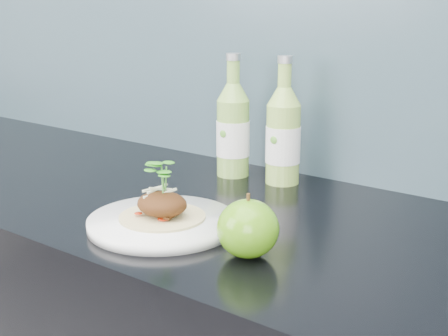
{
  "coord_description": "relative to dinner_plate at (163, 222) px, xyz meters",
  "views": [
    {
      "loc": [
        0.62,
        0.87,
        1.26
      ],
      "look_at": [
        0.04,
        1.62,
        1.0
      ],
      "focal_mm": 50.0,
      "sensor_mm": 36.0,
      "label": 1
    }
  ],
  "objects": [
    {
      "name": "subway_backsplash",
      "position": [
        0.04,
        0.42,
        0.34
      ],
      "size": [
        4.0,
        0.02,
        0.7
      ],
      "primitive_type": "cube",
      "color": "#658DA0",
      "rests_on": "kitchen_counter"
    },
    {
      "name": "pork_taco",
      "position": [
        0.0,
        0.0,
        0.04
      ],
      "size": [
        0.14,
        0.14,
        0.09
      ],
      "color": "tan",
      "rests_on": "dinner_plate"
    },
    {
      "name": "cider_bottle_right",
      "position": [
        0.02,
        0.33,
        0.09
      ],
      "size": [
        0.09,
        0.09,
        0.25
      ],
      "rotation": [
        0.0,
        0.0,
        0.38
      ],
      "color": "#97C351",
      "rests_on": "kitchen_counter"
    },
    {
      "name": "dinner_plate",
      "position": [
        0.0,
        0.0,
        0.0
      ],
      "size": [
        0.28,
        0.28,
        0.02
      ],
      "color": "white",
      "rests_on": "kitchen_counter"
    },
    {
      "name": "green_apple",
      "position": [
        0.18,
        -0.01,
        0.03
      ],
      "size": [
        0.1,
        0.1,
        0.09
      ],
      "rotation": [
        0.0,
        0.0,
        -0.11
      ],
      "color": "#4D820E",
      "rests_on": "kitchen_counter"
    },
    {
      "name": "cider_bottle_left",
      "position": [
        -0.09,
        0.32,
        0.09
      ],
      "size": [
        0.09,
        0.09,
        0.25
      ],
      "rotation": [
        0.0,
        0.0,
        0.38
      ],
      "color": "#85B74C",
      "rests_on": "kitchen_counter"
    }
  ]
}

